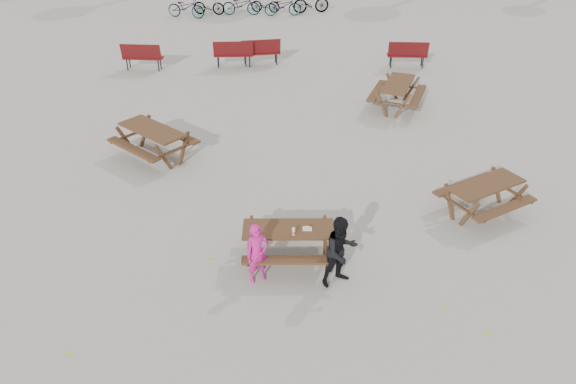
{
  "coord_description": "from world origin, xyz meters",
  "views": [
    {
      "loc": [
        -0.07,
        -9.04,
        7.13
      ],
      "look_at": [
        0.0,
        1.0,
        1.0
      ],
      "focal_mm": 35.0,
      "sensor_mm": 36.0,
      "label": 1
    }
  ],
  "objects_px": {
    "picnic_table_north": "(154,143)",
    "picnic_table_far": "(397,95)",
    "main_picnic_table": "(288,236)",
    "food_tray": "(307,229)",
    "soda_bottle": "(294,232)",
    "picnic_table_east": "(483,198)",
    "adult": "(341,251)",
    "child": "(257,254)"
  },
  "relations": [
    {
      "from": "soda_bottle",
      "to": "picnic_table_east",
      "type": "distance_m",
      "value": 4.77
    },
    {
      "from": "picnic_table_north",
      "to": "adult",
      "type": "bearing_deg",
      "value": -7.46
    },
    {
      "from": "child",
      "to": "picnic_table_far",
      "type": "xyz_separation_m",
      "value": [
        4.12,
        8.49,
        -0.21
      ]
    },
    {
      "from": "main_picnic_table",
      "to": "child",
      "type": "xyz_separation_m",
      "value": [
        -0.59,
        -0.62,
        0.04
      ]
    },
    {
      "from": "main_picnic_table",
      "to": "food_tray",
      "type": "relative_size",
      "value": 10.0
    },
    {
      "from": "soda_bottle",
      "to": "adult",
      "type": "height_order",
      "value": "adult"
    },
    {
      "from": "main_picnic_table",
      "to": "adult",
      "type": "xyz_separation_m",
      "value": [
        0.98,
        -0.69,
        0.14
      ]
    },
    {
      "from": "picnic_table_far",
      "to": "main_picnic_table",
      "type": "bearing_deg",
      "value": 176.59
    },
    {
      "from": "soda_bottle",
      "to": "picnic_table_north",
      "type": "relative_size",
      "value": 0.09
    },
    {
      "from": "food_tray",
      "to": "picnic_table_east",
      "type": "distance_m",
      "value": 4.45
    },
    {
      "from": "picnic_table_north",
      "to": "picnic_table_east",
      "type": "bearing_deg",
      "value": 22.01
    },
    {
      "from": "main_picnic_table",
      "to": "food_tray",
      "type": "bearing_deg",
      "value": -7.46
    },
    {
      "from": "main_picnic_table",
      "to": "picnic_table_far",
      "type": "bearing_deg",
      "value": 65.8
    },
    {
      "from": "adult",
      "to": "child",
      "type": "bearing_deg",
      "value": 147.38
    },
    {
      "from": "picnic_table_far",
      "to": "picnic_table_north",
      "type": "bearing_deg",
      "value": 136.22
    },
    {
      "from": "adult",
      "to": "picnic_table_far",
      "type": "distance_m",
      "value": 8.94
    },
    {
      "from": "food_tray",
      "to": "picnic_table_east",
      "type": "height_order",
      "value": "food_tray"
    },
    {
      "from": "food_tray",
      "to": "picnic_table_far",
      "type": "height_order",
      "value": "picnic_table_far"
    },
    {
      "from": "picnic_table_far",
      "to": "picnic_table_east",
      "type": "bearing_deg",
      "value": -150.88
    },
    {
      "from": "main_picnic_table",
      "to": "child",
      "type": "distance_m",
      "value": 0.86
    },
    {
      "from": "main_picnic_table",
      "to": "picnic_table_east",
      "type": "bearing_deg",
      "value": 20.89
    },
    {
      "from": "picnic_table_east",
      "to": "picnic_table_north",
      "type": "xyz_separation_m",
      "value": [
        -8.01,
        2.79,
        0.04
      ]
    },
    {
      "from": "adult",
      "to": "picnic_table_north",
      "type": "height_order",
      "value": "adult"
    },
    {
      "from": "main_picnic_table",
      "to": "soda_bottle",
      "type": "distance_m",
      "value": 0.36
    },
    {
      "from": "child",
      "to": "picnic_table_far",
      "type": "height_order",
      "value": "child"
    },
    {
      "from": "main_picnic_table",
      "to": "picnic_table_north",
      "type": "bearing_deg",
      "value": 128.54
    },
    {
      "from": "food_tray",
      "to": "child",
      "type": "height_order",
      "value": "child"
    },
    {
      "from": "soda_bottle",
      "to": "picnic_table_east",
      "type": "height_order",
      "value": "soda_bottle"
    },
    {
      "from": "picnic_table_east",
      "to": "picnic_table_far",
      "type": "distance_m",
      "value": 6.24
    },
    {
      "from": "adult",
      "to": "picnic_table_east",
      "type": "bearing_deg",
      "value": 4.53
    },
    {
      "from": "picnic_table_east",
      "to": "adult",
      "type": "bearing_deg",
      "value": -175.43
    },
    {
      "from": "adult",
      "to": "picnic_table_north",
      "type": "distance_m",
      "value": 6.9
    },
    {
      "from": "picnic_table_north",
      "to": "picnic_table_far",
      "type": "distance_m",
      "value": 7.87
    },
    {
      "from": "child",
      "to": "picnic_table_far",
      "type": "distance_m",
      "value": 9.44
    },
    {
      "from": "picnic_table_north",
      "to": "main_picnic_table",
      "type": "bearing_deg",
      "value": -10.24
    },
    {
      "from": "adult",
      "to": "picnic_table_east",
      "type": "relative_size",
      "value": 0.81
    },
    {
      "from": "soda_bottle",
      "to": "child",
      "type": "height_order",
      "value": "child"
    },
    {
      "from": "main_picnic_table",
      "to": "picnic_table_far",
      "type": "xyz_separation_m",
      "value": [
        3.54,
        7.86,
        -0.17
      ]
    },
    {
      "from": "main_picnic_table",
      "to": "soda_bottle",
      "type": "bearing_deg",
      "value": -65.74
    },
    {
      "from": "main_picnic_table",
      "to": "food_tray",
      "type": "distance_m",
      "value": 0.43
    },
    {
      "from": "adult",
      "to": "picnic_table_far",
      "type": "relative_size",
      "value": 0.75
    },
    {
      "from": "picnic_table_north",
      "to": "picnic_table_far",
      "type": "bearing_deg",
      "value": 66.65
    }
  ]
}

